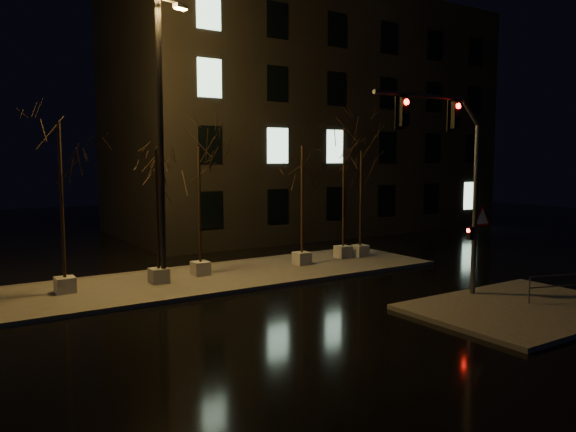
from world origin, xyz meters
TOP-DOWN VIEW (x-y plane):
  - ground at (0.00, 0.00)m, footprint 90.00×90.00m
  - median at (0.00, 6.00)m, footprint 22.00×5.00m
  - sidewalk_corner at (7.50, -3.50)m, footprint 7.00×5.00m
  - building at (14.00, 18.00)m, footprint 25.00×12.00m
  - tree_1 at (-4.30, 6.31)m, footprint 1.80×1.80m
  - tree_2 at (-1.00, 6.05)m, footprint 1.80×1.80m
  - tree_3 at (0.88, 6.46)m, footprint 1.80×1.80m
  - tree_4 at (5.57, 6.10)m, footprint 1.80×1.80m
  - tree_5 at (8.22, 6.53)m, footprint 1.80×1.80m
  - tree_6 at (9.08, 6.30)m, footprint 1.80×1.80m
  - traffic_signal_mast at (6.44, -1.50)m, footprint 5.45×0.22m
  - streetlight_main at (-0.86, 5.91)m, footprint 2.57×1.03m
  - guard_rail_a at (8.88, -3.70)m, footprint 1.96×0.64m

SIDE VIEW (x-z plane):
  - ground at x=0.00m, z-range 0.00..0.00m
  - median at x=0.00m, z-range 0.00..0.15m
  - sidewalk_corner at x=7.50m, z-range 0.00..0.15m
  - guard_rail_a at x=8.88m, z-range 0.29..1.17m
  - tree_2 at x=-1.00m, z-range 1.47..6.57m
  - tree_6 at x=9.08m, z-range 1.49..6.65m
  - tree_3 at x=0.88m, z-range 1.51..6.78m
  - tree_4 at x=5.57m, z-range 1.53..6.88m
  - traffic_signal_mast at x=6.44m, z-range 1.19..7.85m
  - tree_1 at x=-4.30m, z-range 1.71..7.73m
  - tree_5 at x=8.22m, z-range 1.76..7.99m
  - streetlight_main at x=-0.86m, z-range 0.95..11.39m
  - building at x=14.00m, z-range 0.00..15.00m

